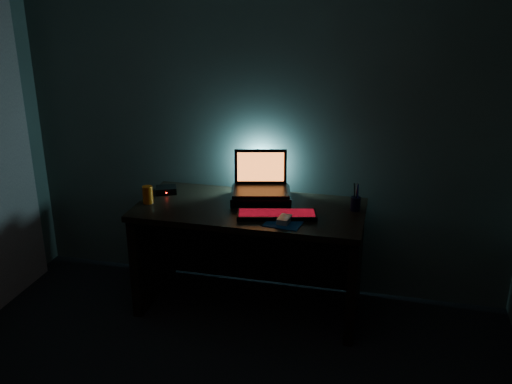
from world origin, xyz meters
TOP-DOWN VIEW (x-y plane):
  - room at (0.00, 0.00)m, footprint 3.50×4.00m
  - desk at (0.00, 1.67)m, footprint 1.50×0.70m
  - riser at (0.04, 1.76)m, footprint 0.46×0.39m
  - laptop at (0.03, 1.81)m, footprint 0.43×0.36m
  - keyboard at (0.21, 1.50)m, footprint 0.52×0.27m
  - mousepad at (0.27, 1.42)m, footprint 0.25×0.23m
  - mouse at (0.27, 1.42)m, footprint 0.08×0.12m
  - pen_cup at (0.68, 1.72)m, footprint 0.08×0.08m
  - juice_glass at (-0.68, 1.53)m, footprint 0.08×0.08m
  - router at (-0.63, 1.74)m, footprint 0.17×0.16m

SIDE VIEW (x-z plane):
  - desk at x=0.00m, z-range 0.12..0.87m
  - mousepad at x=0.27m, z-range 0.75..0.75m
  - keyboard at x=0.21m, z-range 0.75..0.78m
  - mouse at x=0.27m, z-range 0.75..0.79m
  - router at x=-0.63m, z-range 0.75..0.80m
  - riser at x=0.04m, z-range 0.75..0.81m
  - pen_cup at x=0.68m, z-range 0.75..0.84m
  - juice_glass at x=-0.68m, z-range 0.75..0.87m
  - laptop at x=0.03m, z-range 0.74..1.00m
  - room at x=0.00m, z-range 0.00..2.50m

